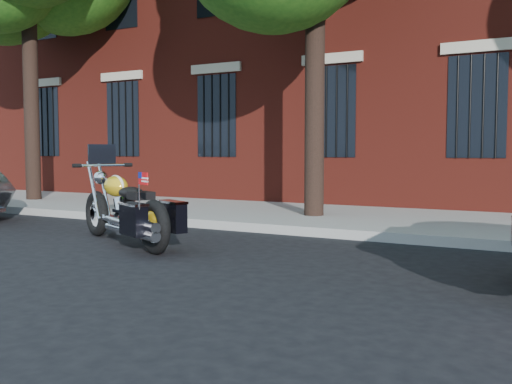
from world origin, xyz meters
The scene contains 4 objects.
ground centered at (0.00, 0.00, 0.00)m, with size 120.00×120.00×0.00m, color black.
curb centered at (0.00, 1.38, 0.07)m, with size 40.00×0.16×0.15m, color gray.
sidewalk centered at (0.00, 3.26, 0.07)m, with size 40.00×3.60×0.15m, color gray.
motorcycle centered at (-0.80, -0.73, 0.48)m, with size 2.52×1.59×1.43m.
Camera 1 is at (4.59, -6.80, 1.31)m, focal length 40.00 mm.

